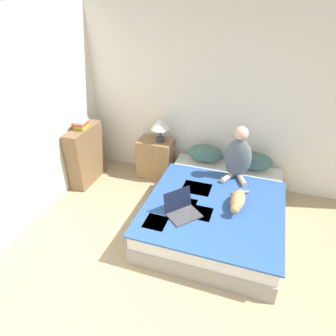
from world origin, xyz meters
TOP-DOWN VIEW (x-y plane):
  - wall_back at (0.00, 3.10)m, footprint 5.38×0.05m
  - wall_side at (-2.21, 1.54)m, footprint 0.05×4.07m
  - bed at (0.08, 2.01)m, footprint 1.63×2.03m
  - pillow_near at (-0.27, 2.86)m, footprint 0.53×0.28m
  - pillow_far at (0.44, 2.86)m, footprint 0.53×0.28m
  - person_sitting at (0.23, 2.57)m, footprint 0.36×0.35m
  - cat_tabby at (0.34, 1.89)m, footprint 0.21×0.60m
  - laptop_open at (-0.25, 1.56)m, footprint 0.46×0.47m
  - nightstand at (-1.06, 2.85)m, footprint 0.54×0.37m
  - table_lamp at (-0.98, 2.85)m, footprint 0.29×0.29m
  - bookshelf at (-2.04, 2.39)m, footprint 0.23×0.71m
  - book_stack_top at (-2.05, 2.39)m, footprint 0.19×0.24m

SIDE VIEW (x-z plane):
  - bed at x=0.08m, z-range 0.00..0.41m
  - nightstand at x=-1.06m, z-range 0.00..0.64m
  - bookshelf at x=-2.04m, z-range 0.00..0.89m
  - laptop_open at x=-0.25m, z-range 0.34..0.60m
  - cat_tabby at x=0.34m, z-range 0.41..0.59m
  - pillow_near at x=-0.27m, z-range 0.41..0.67m
  - pillow_far at x=0.44m, z-range 0.41..0.67m
  - person_sitting at x=0.23m, z-range 0.36..1.11m
  - table_lamp at x=-0.98m, z-range 0.72..1.09m
  - book_stack_top at x=-2.05m, z-range 0.89..1.02m
  - wall_back at x=0.00m, z-range 0.00..2.55m
  - wall_side at x=-2.21m, z-range 0.00..2.55m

